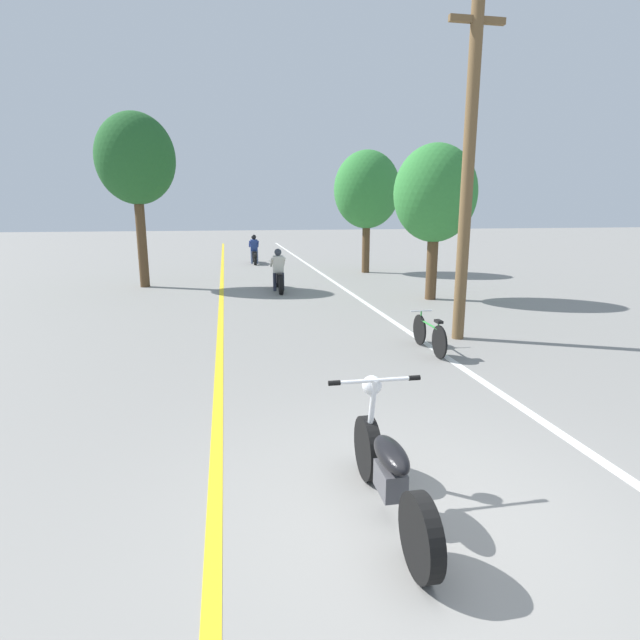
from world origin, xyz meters
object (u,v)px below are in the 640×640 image
object	(u,v)px
roadside_tree_right_far	(367,190)
bicycle_parked	(429,334)
roadside_tree_right_near	(435,194)
roadside_tree_left	(136,160)
motorcycle_rider_far	(254,253)
utility_pole	(468,169)
motorcycle_foreground	(389,472)
motorcycle_rider_lead	(278,275)

from	to	relation	value
roadside_tree_right_far	bicycle_parked	world-z (taller)	roadside_tree_right_far
roadside_tree_right_near	roadside_tree_left	size ratio (longest dim) A/B	0.78
roadside_tree_left	bicycle_parked	world-z (taller)	roadside_tree_left
roadside_tree_right_far	motorcycle_rider_far	bearing A→B (deg)	135.15
roadside_tree_right_near	motorcycle_rider_far	bearing A→B (deg)	112.83
roadside_tree_right_near	roadside_tree_right_far	size ratio (longest dim) A/B	0.90
utility_pole	roadside_tree_right_near	bearing A→B (deg)	74.10
motorcycle_foreground	motorcycle_rider_far	world-z (taller)	motorcycle_rider_far
roadside_tree_right_near	motorcycle_rider_far	xyz separation A→B (m)	(-4.61, 10.96, -2.52)
roadside_tree_right_near	motorcycle_rider_lead	xyz separation A→B (m)	(-4.31, 2.41, -2.53)
roadside_tree_right_near	motorcycle_foreground	size ratio (longest dim) A/B	2.19
motorcycle_rider_lead	roadside_tree_right_near	bearing A→B (deg)	-29.15
motorcycle_foreground	bicycle_parked	bearing A→B (deg)	63.62
utility_pole	motorcycle_rider_lead	size ratio (longest dim) A/B	3.20
roadside_tree_left	motorcycle_rider_far	xyz separation A→B (m)	(4.17, 6.86, -3.67)
roadside_tree_left	motorcycle_rider_far	distance (m)	8.83
roadside_tree_right_near	bicycle_parked	world-z (taller)	roadside_tree_right_near
roadside_tree_left	utility_pole	bearing A→B (deg)	-48.77
roadside_tree_right_near	roadside_tree_left	distance (m)	9.76
motorcycle_rider_lead	roadside_tree_right_far	bearing A→B (deg)	44.99
roadside_tree_right_near	motorcycle_foreground	xyz separation A→B (m)	(-4.66, -10.13, -2.63)
utility_pole	bicycle_parked	distance (m)	3.33
motorcycle_rider_far	roadside_tree_left	bearing A→B (deg)	-121.28
utility_pole	motorcycle_rider_far	size ratio (longest dim) A/B	3.42
motorcycle_rider_lead	motorcycle_rider_far	world-z (taller)	motorcycle_rider_far
motorcycle_rider_far	motorcycle_rider_lead	bearing A→B (deg)	-88.00
motorcycle_rider_lead	bicycle_parked	bearing A→B (deg)	-74.99
utility_pole	motorcycle_rider_far	xyz separation A→B (m)	(-3.34, 15.43, -2.87)
roadside_tree_right_far	motorcycle_foreground	bearing A→B (deg)	-105.06
roadside_tree_right_far	bicycle_parked	xyz separation A→B (m)	(-2.08, -11.82, -3.06)
roadside_tree_right_near	motorcycle_rider_lead	world-z (taller)	roadside_tree_right_near
motorcycle_foreground	motorcycle_rider_far	xyz separation A→B (m)	(0.05, 21.09, 0.11)
bicycle_parked	utility_pole	bearing A→B (deg)	39.27
utility_pole	roadside_tree_right_far	bearing A→B (deg)	84.30
utility_pole	roadside_tree_right_near	distance (m)	4.66
motorcycle_foreground	motorcycle_rider_lead	xyz separation A→B (m)	(0.35, 12.54, 0.10)
roadside_tree_right_far	motorcycle_rider_far	world-z (taller)	roadside_tree_right_far
utility_pole	motorcycle_foreground	bearing A→B (deg)	-120.92
roadside_tree_right_far	roadside_tree_right_near	bearing A→B (deg)	-88.46
roadside_tree_right_near	motorcycle_rider_far	size ratio (longest dim) A/B	2.31
roadside_tree_right_far	motorcycle_rider_far	xyz separation A→B (m)	(-4.44, 4.41, -2.85)
motorcycle_foreground	motorcycle_rider_lead	distance (m)	12.54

